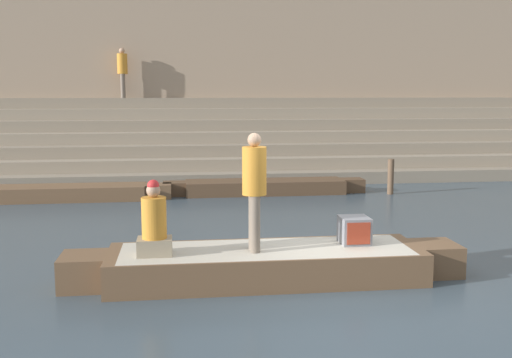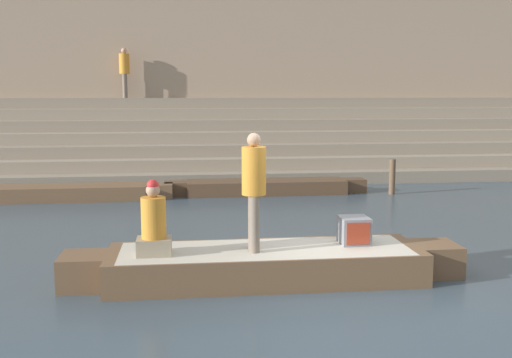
% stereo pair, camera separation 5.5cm
% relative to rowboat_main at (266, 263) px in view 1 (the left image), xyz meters
% --- Properties ---
extents(ground_plane, '(120.00, 120.00, 0.00)m').
position_rel_rowboat_main_xyz_m(ground_plane, '(0.94, -0.26, -0.26)').
color(ground_plane, '#3D4C56').
extents(ghat_steps, '(36.00, 4.89, 2.65)m').
position_rel_rowboat_main_xyz_m(ghat_steps, '(0.94, 12.37, 0.69)').
color(ghat_steps, gray).
rests_on(ghat_steps, ground).
extents(back_wall, '(34.20, 1.28, 6.99)m').
position_rel_rowboat_main_xyz_m(back_wall, '(0.94, 14.71, 3.21)').
color(back_wall, tan).
rests_on(back_wall, ground).
extents(rowboat_main, '(6.08, 1.50, 0.49)m').
position_rel_rowboat_main_xyz_m(rowboat_main, '(0.00, 0.00, 0.00)').
color(rowboat_main, brown).
rests_on(rowboat_main, ground).
extents(person_standing, '(0.36, 0.36, 1.77)m').
position_rel_rowboat_main_xyz_m(person_standing, '(-0.19, -0.08, 1.25)').
color(person_standing, '#756656').
rests_on(person_standing, rowboat_main).
extents(person_rowing, '(0.50, 0.40, 1.11)m').
position_rel_rowboat_main_xyz_m(person_rowing, '(-1.66, -0.12, 0.67)').
color(person_rowing, gray).
rests_on(person_rowing, rowboat_main).
extents(tv_set, '(0.45, 0.48, 0.42)m').
position_rel_rowboat_main_xyz_m(tv_set, '(1.43, 0.16, 0.44)').
color(tv_set, slate).
rests_on(tv_set, rowboat_main).
extents(moored_boat_shore, '(6.30, 1.05, 0.38)m').
position_rel_rowboat_main_xyz_m(moored_boat_shore, '(-4.67, 7.51, -0.06)').
color(moored_boat_shore, brown).
rests_on(moored_boat_shore, ground).
extents(moored_boat_distant, '(5.72, 1.05, 0.38)m').
position_rel_rowboat_main_xyz_m(moored_boat_distant, '(1.11, 7.85, -0.06)').
color(moored_boat_distant, brown).
rests_on(moored_boat_distant, ground).
extents(mooring_post, '(0.17, 0.17, 0.99)m').
position_rel_rowboat_main_xyz_m(mooring_post, '(4.61, 7.32, 0.24)').
color(mooring_post, brown).
rests_on(mooring_post, ground).
extents(person_on_steps, '(0.37, 0.37, 1.80)m').
position_rel_rowboat_main_xyz_m(person_on_steps, '(-3.29, 13.76, 3.42)').
color(person_on_steps, '#756656').
rests_on(person_on_steps, ghat_steps).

